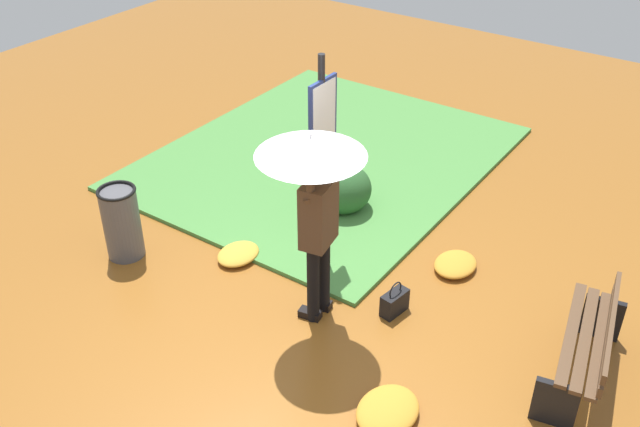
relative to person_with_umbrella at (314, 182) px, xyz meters
The scene contains 11 objects.
ground_plane 1.56m from the person_with_umbrella, ahead, with size 18.00×18.00×0.00m, color brown.
grass_verge 3.61m from the person_with_umbrella, 147.39° to the right, with size 4.80×4.00×0.05m.
person_with_umbrella is the anchor object (origin of this frame).
info_sign_post 1.09m from the person_with_umbrella, 149.04° to the right, with size 0.44×0.07×2.30m.
handbag 1.63m from the person_with_umbrella, 131.44° to the left, with size 0.32×0.19×0.37m.
park_bench 2.74m from the person_with_umbrella, 106.13° to the left, with size 1.41×0.63×0.75m.
trash_bin 2.60m from the person_with_umbrella, 82.45° to the right, with size 0.42×0.42×0.83m.
shrub_cluster 2.35m from the person_with_umbrella, 153.80° to the right, with size 0.73×0.67×0.60m.
leaf_pile_near_person 2.26m from the person_with_umbrella, 152.90° to the left, with size 0.54×0.43×0.12m.
leaf_pile_by_bench 2.03m from the person_with_umbrella, 61.22° to the left, with size 0.62×0.49×0.14m.
leaf_pile_far_path 1.98m from the person_with_umbrella, 104.87° to the right, with size 0.51×0.41×0.11m.
Camera 1 is at (4.26, 3.09, 4.71)m, focal length 40.46 mm.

